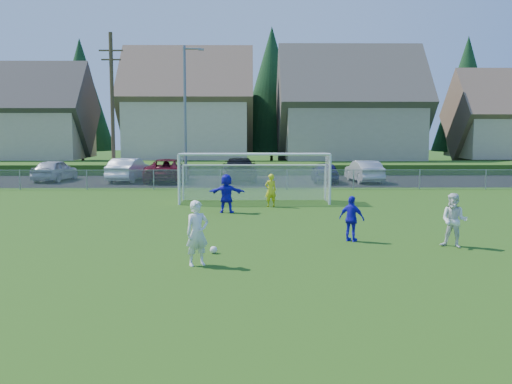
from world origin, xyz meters
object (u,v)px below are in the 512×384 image
soccer_ball (214,250)px  car_d (239,169)px  player_white_a (197,233)px  player_blue_a (352,219)px  car_e (325,172)px  goalkeeper (271,190)px  car_a (55,170)px  player_blue_b (227,193)px  car_f (364,171)px  car_b (129,170)px  player_white_b (454,221)px  car_c (167,170)px  soccer_goal (254,170)px

soccer_ball → car_d: bearing=89.1°
player_white_a → player_blue_a: 5.89m
car_d → car_e: bearing=168.6°
goalkeeper → car_a: 19.67m
player_blue_b → car_f: (8.76, 14.16, -0.12)m
player_blue_a → car_b: size_ratio=0.31×
player_white_b → car_a: 30.30m
player_blue_b → car_c: bearing=-68.4°
player_white_b → car_d: player_white_b is taller
player_blue_a → car_d: bearing=-45.0°
car_c → goalkeeper: bearing=117.2°
car_a → car_c: car_c is taller
car_a → car_e: car_a is taller
car_f → soccer_goal: size_ratio=0.60×
soccer_ball → car_c: bearing=101.1°
player_blue_a → car_c: bearing=-32.8°
player_white_b → soccer_ball: bearing=-141.4°
goalkeeper → car_c: (-6.63, 12.85, 0.00)m
player_white_a → car_c: size_ratio=0.32×
soccer_ball → player_white_a: 1.77m
car_a → soccer_goal: 17.95m
soccer_goal → player_white_a: bearing=-96.9°
car_b → car_e: (13.38, -0.95, -0.10)m
car_a → car_f: (21.23, -1.03, -0.02)m
player_white_b → player_blue_a: 3.21m
player_white_a → player_blue_b: bearing=59.5°
player_white_a → car_e: (6.48, 24.03, -0.20)m
player_blue_a → player_blue_b: bearing=-22.2°
player_blue_b → car_a: size_ratio=0.39×
car_b → car_c: size_ratio=0.86×
car_a → player_blue_a: bearing=135.0°
player_blue_b → car_c: 15.43m
car_a → soccer_ball: bearing=125.0°
soccer_ball → player_blue_a: 4.87m
goalkeeper → car_d: car_d is taller
player_white_b → car_e: player_white_b is taller
player_white_b → soccer_goal: (-6.19, 11.31, 0.77)m
car_b → car_e: size_ratio=1.18×
soccer_ball → goalkeeper: bearing=78.7°
player_white_a → car_d: size_ratio=0.32×
soccer_goal → car_f: bearing=54.5°
soccer_ball → player_blue_a: bearing=22.5°
car_b → car_f: 16.09m
player_white_b → car_b: size_ratio=0.35×
player_blue_a → car_d: size_ratio=0.27×
soccer_ball → goalkeeper: 10.59m
player_white_a → car_f: size_ratio=0.40×
player_white_b → player_blue_b: (-7.45, 7.65, -0.00)m
player_blue_a → soccer_goal: (-3.14, 10.30, 0.87)m
player_white_b → player_blue_a: size_ratio=1.13×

